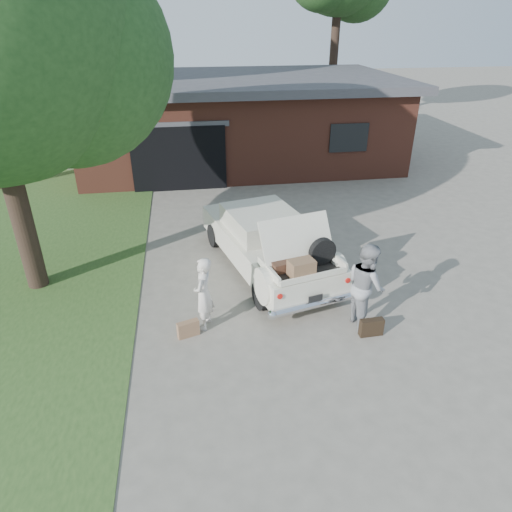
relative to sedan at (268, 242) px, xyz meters
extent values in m
plane|color=gray|center=(-0.50, -2.00, -0.70)|extent=(90.00, 90.00, 0.00)
cube|color=#2D4C1E|center=(-6.00, 1.00, -0.69)|extent=(6.00, 16.00, 0.02)
cube|color=brown|center=(0.50, 9.50, 0.80)|extent=(12.00, 7.00, 3.00)
cube|color=#4C4C51|center=(0.50, 9.50, 2.45)|extent=(12.80, 7.80, 0.30)
cube|color=black|center=(-2.00, 6.05, 0.40)|extent=(3.20, 0.30, 2.20)
cube|color=#4C4C51|center=(-2.00, 5.98, 1.55)|extent=(3.50, 0.12, 0.18)
cube|color=black|center=(4.00, 5.98, 0.90)|extent=(1.40, 0.08, 1.00)
cylinder|color=#38281E|center=(-5.31, 0.02, 1.44)|extent=(0.44, 0.44, 4.29)
sphere|color=#2F5A25|center=(-4.01, 0.60, 4.05)|extent=(4.32, 4.32, 4.32)
cylinder|color=#38281E|center=(6.21, 15.23, 2.40)|extent=(0.44, 0.44, 6.20)
cube|color=silver|center=(-0.01, 0.04, -0.12)|extent=(2.81, 4.92, 0.60)
cube|color=beige|center=(-0.08, 0.31, 0.41)|extent=(1.93, 2.16, 0.48)
cube|color=black|center=(-0.29, 1.17, 0.39)|extent=(1.41, 0.41, 0.41)
cube|color=black|center=(0.13, -0.54, 0.39)|extent=(1.41, 0.41, 0.41)
cylinder|color=black|center=(-0.43, -1.68, -0.39)|extent=(0.34, 0.64, 0.61)
cylinder|color=black|center=(1.16, -1.29, -0.39)|extent=(0.34, 0.64, 0.61)
cylinder|color=black|center=(-1.18, 1.38, -0.39)|extent=(0.34, 0.64, 0.61)
cylinder|color=black|center=(0.41, 1.77, -0.39)|extent=(0.34, 0.64, 0.61)
cylinder|color=silver|center=(0.55, -2.25, -0.33)|extent=(1.88, 0.61, 0.17)
cylinder|color=#A5140F|center=(-0.20, -2.37, 0.02)|extent=(0.13, 0.12, 0.11)
cylinder|color=#A5140F|center=(1.28, -2.01, 0.02)|extent=(0.13, 0.12, 0.11)
cube|color=black|center=(0.56, -2.27, -0.19)|extent=(0.31, 0.09, 0.16)
cube|color=black|center=(0.41, -1.67, 0.20)|extent=(1.64, 1.33, 0.04)
cube|color=silver|center=(-0.31, -1.84, 0.29)|extent=(0.30, 1.00, 0.17)
cube|color=silver|center=(1.13, -1.49, 0.29)|extent=(0.30, 1.00, 0.17)
cube|color=silver|center=(0.53, -2.16, 0.25)|extent=(1.45, 0.41, 0.11)
cube|color=silver|center=(0.35, -1.43, 0.68)|extent=(1.65, 0.92, 0.94)
cube|color=#4F3122|center=(0.06, -1.68, 0.32)|extent=(0.72, 0.55, 0.21)
cube|color=brown|center=(0.30, -2.03, 0.39)|extent=(0.56, 0.44, 0.35)
cube|color=black|center=(0.54, -1.40, 0.30)|extent=(0.59, 0.46, 0.16)
cylinder|color=black|center=(0.84, -1.61, 0.50)|extent=(0.59, 0.28, 0.57)
imported|color=silver|center=(-1.63, -2.13, 0.06)|extent=(0.53, 0.64, 1.51)
imported|color=gray|center=(1.47, -2.50, 0.18)|extent=(0.73, 0.90, 1.75)
cube|color=#986D4D|center=(-1.97, -2.39, -0.54)|extent=(0.44, 0.26, 0.33)
cube|color=black|center=(1.51, -2.91, -0.52)|extent=(0.46, 0.16, 0.35)
camera|label=1|loc=(-1.79, -9.55, 4.80)|focal=32.00mm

